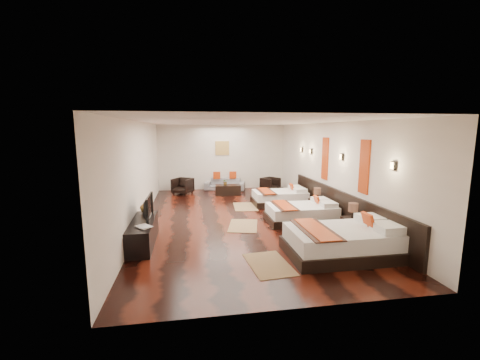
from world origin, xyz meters
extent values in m
cube|color=black|center=(0.00, 0.00, 0.00)|extent=(5.50, 9.50, 0.01)
cube|color=white|center=(0.00, 0.00, 2.80)|extent=(5.50, 9.50, 0.01)
cube|color=silver|center=(0.00, 4.75, 1.40)|extent=(5.50, 0.01, 2.80)
cube|color=silver|center=(-2.75, 0.00, 1.40)|extent=(0.01, 9.50, 2.80)
cube|color=silver|center=(2.75, 0.00, 1.40)|extent=(0.01, 9.50, 2.80)
cube|color=black|center=(2.71, -0.80, 0.45)|extent=(0.08, 6.60, 0.90)
cube|color=black|center=(1.67, -3.02, 0.12)|extent=(2.31, 1.43, 0.24)
cube|color=white|center=(1.67, -3.02, 0.41)|extent=(2.20, 1.32, 0.33)
cube|color=#BA370D|center=(2.22, -3.02, 0.70)|extent=(0.17, 0.35, 0.35)
cube|color=#38190F|center=(1.07, -3.02, 0.58)|extent=(0.60, 1.45, 0.02)
cube|color=#BA370D|center=(1.07, -3.02, 0.60)|extent=(0.42, 1.45, 0.02)
cube|color=black|center=(1.67, -0.61, 0.10)|extent=(1.94, 1.20, 0.20)
cube|color=white|center=(1.67, -0.61, 0.34)|extent=(1.85, 1.11, 0.28)
cube|color=#BA370D|center=(2.13, -0.61, 0.59)|extent=(0.14, 0.30, 0.30)
cube|color=#38190F|center=(1.16, -0.61, 0.49)|extent=(0.51, 1.22, 0.02)
cube|color=#BA370D|center=(1.16, -0.61, 0.50)|extent=(0.35, 1.22, 0.02)
cube|color=black|center=(1.67, 1.54, 0.10)|extent=(1.88, 1.16, 0.20)
cube|color=white|center=(1.67, 1.54, 0.33)|extent=(1.79, 1.07, 0.27)
cube|color=#BA370D|center=(2.12, 1.54, 0.57)|extent=(0.14, 0.29, 0.29)
cube|color=#38190F|center=(1.18, 1.54, 0.47)|extent=(0.49, 1.18, 0.02)
cube|color=#BA370D|center=(1.18, 1.54, 0.49)|extent=(0.34, 1.18, 0.02)
cube|color=black|center=(2.44, -2.00, 0.24)|extent=(0.42, 0.42, 0.47)
cylinder|color=black|center=(2.44, -2.00, 0.57)|extent=(0.08, 0.08, 0.19)
cylinder|color=#3F2619|center=(2.44, -2.00, 0.74)|extent=(0.23, 0.23, 0.21)
cube|color=black|center=(2.44, 0.13, 0.23)|extent=(0.41, 0.41, 0.46)
cylinder|color=black|center=(2.44, 0.13, 0.55)|extent=(0.07, 0.07, 0.18)
cylinder|color=#3F2619|center=(2.44, 0.13, 0.72)|extent=(0.22, 0.22, 0.20)
cube|color=olive|center=(0.05, -3.23, 0.01)|extent=(0.86, 1.26, 0.01)
cube|color=olive|center=(-0.02, -0.73, 0.01)|extent=(1.01, 1.34, 0.01)
cube|color=olive|center=(0.41, 1.34, 0.01)|extent=(0.84, 1.25, 0.01)
cube|color=black|center=(-2.50, -1.73, 0.28)|extent=(0.50, 1.80, 0.55)
imported|color=black|center=(-2.45, -1.55, 0.82)|extent=(0.13, 0.95, 0.55)
imported|color=black|center=(-2.50, -2.29, 0.57)|extent=(0.41, 0.42, 0.03)
imported|color=brown|center=(-2.50, -0.98, 0.72)|extent=(0.37, 0.37, 0.33)
imported|color=gray|center=(0.07, 4.45, 0.25)|extent=(1.82, 1.12, 0.50)
imported|color=black|center=(-1.72, 3.88, 0.33)|extent=(0.96, 0.97, 0.65)
imported|color=black|center=(1.93, 3.79, 0.30)|extent=(0.90, 0.91, 0.60)
cube|color=black|center=(0.07, 3.40, 0.20)|extent=(1.02, 0.55, 0.40)
imported|color=#2A6421|center=(-0.02, 3.43, 0.53)|extent=(0.29, 0.27, 0.27)
cube|color=#D86014|center=(2.73, -1.90, 1.70)|extent=(0.04, 0.40, 1.30)
cube|color=#D86014|center=(2.73, 0.30, 1.70)|extent=(0.04, 0.40, 1.30)
cube|color=black|center=(2.71, -3.00, 1.85)|extent=(0.06, 0.12, 0.18)
cube|color=#FFD18C|center=(2.68, -3.00, 1.85)|extent=(0.02, 0.10, 0.14)
cube|color=black|center=(2.71, -0.80, 1.85)|extent=(0.06, 0.12, 0.18)
cube|color=#FFD18C|center=(2.68, -0.80, 1.85)|extent=(0.02, 0.10, 0.14)
cube|color=black|center=(2.71, 1.40, 1.85)|extent=(0.06, 0.12, 0.18)
cube|color=#FFD18C|center=(2.68, 1.40, 1.85)|extent=(0.02, 0.10, 0.14)
cube|color=black|center=(2.71, 2.30, 1.85)|extent=(0.06, 0.12, 0.18)
cube|color=#FFD18C|center=(2.68, 2.30, 1.85)|extent=(0.02, 0.10, 0.14)
cube|color=#AD873F|center=(0.00, 4.73, 1.80)|extent=(0.60, 0.04, 0.60)
camera|label=1|loc=(-1.42, -8.72, 2.57)|focal=23.20mm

